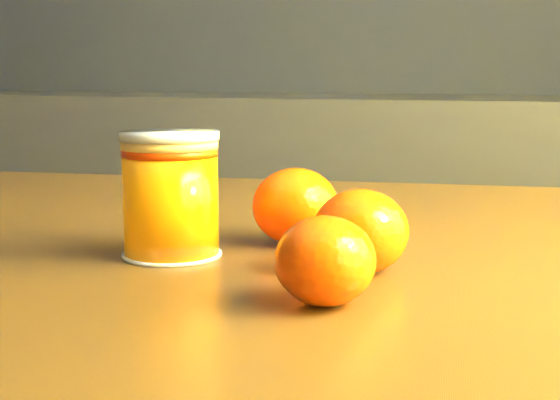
% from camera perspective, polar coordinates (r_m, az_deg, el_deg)
% --- Properties ---
extents(kitchen_counter, '(3.15, 0.60, 0.90)m').
position_cam_1_polar(kitchen_counter, '(2.40, -10.01, -3.17)').
color(kitchen_counter, '#444448').
rests_on(kitchen_counter, ground).
extents(table, '(1.21, 0.93, 0.82)m').
position_cam_1_polar(table, '(0.62, 1.67, -13.18)').
color(table, '#583916').
rests_on(table, ground).
extents(juice_glass, '(0.07, 0.07, 0.09)m').
position_cam_1_polar(juice_glass, '(0.56, -7.99, 0.34)').
color(juice_glass, orange).
rests_on(juice_glass, table).
extents(orange_front, '(0.07, 0.07, 0.06)m').
position_cam_1_polar(orange_front, '(0.51, 5.94, -2.29)').
color(orange_front, '#FF4C05').
rests_on(orange_front, table).
extents(orange_back, '(0.08, 0.08, 0.06)m').
position_cam_1_polar(orange_back, '(0.60, 1.15, -0.45)').
color(orange_back, '#FF4C05').
rests_on(orange_back, table).
extents(orange_extra, '(0.07, 0.07, 0.05)m').
position_cam_1_polar(orange_extra, '(0.44, 3.32, -4.46)').
color(orange_extra, '#FF4C05').
rests_on(orange_extra, table).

